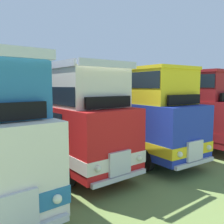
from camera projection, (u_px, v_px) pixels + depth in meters
bus_seventh_in_row at (53, 112)px, 11.96m from camera, size 2.77×10.27×4.52m
bus_eighth_in_row at (113, 106)px, 14.15m from camera, size 3.09×11.42×4.49m
bus_ninth_in_row at (159, 103)px, 16.23m from camera, size 2.74×10.64×4.49m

